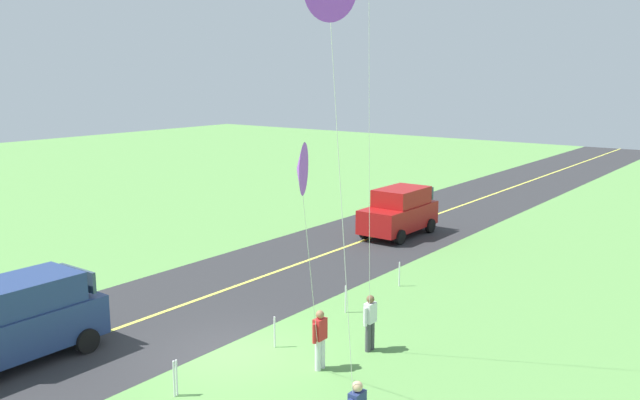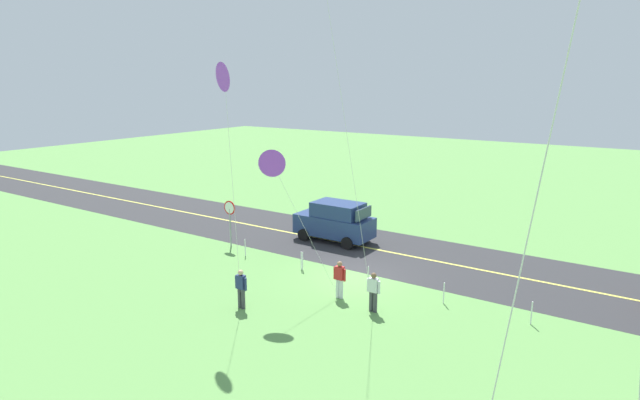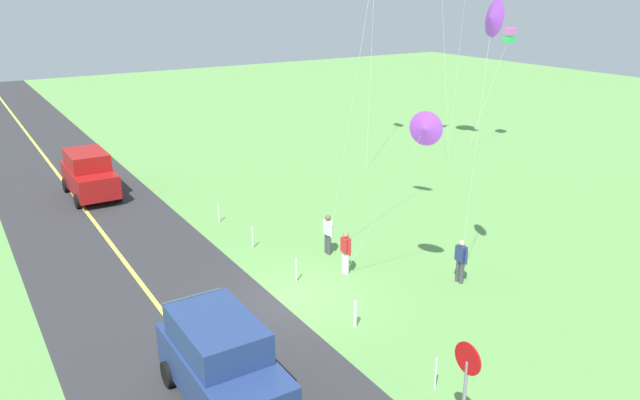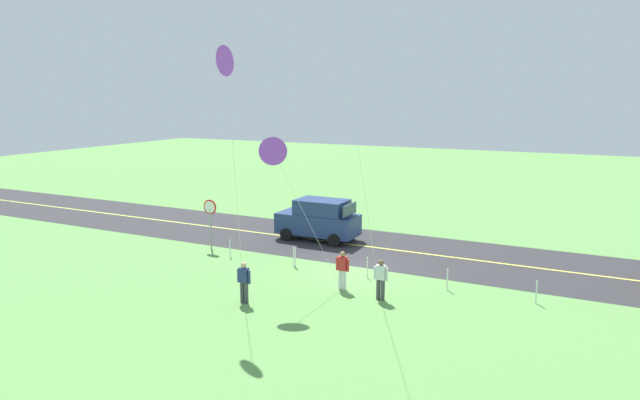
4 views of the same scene
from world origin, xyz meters
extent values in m
cube|color=#60994C|center=(0.00, 0.00, -0.05)|extent=(120.00, 120.00, 0.10)
cube|color=#2D2D30|center=(0.00, -4.00, 0.00)|extent=(120.00, 7.00, 0.00)
cube|color=#E5E04C|center=(0.00, -4.00, 0.01)|extent=(120.00, 0.16, 0.00)
cube|color=navy|center=(3.79, -4.13, 0.89)|extent=(4.40, 1.90, 1.10)
cube|color=navy|center=(3.54, -4.13, 1.84)|extent=(2.73, 1.75, 0.80)
cube|color=#334756|center=(4.62, -4.13, 1.84)|extent=(0.10, 1.62, 0.64)
cube|color=#334756|center=(1.92, -4.13, 1.84)|extent=(0.10, 1.62, 0.60)
cylinder|color=black|center=(2.36, -3.18, 0.34)|extent=(0.68, 0.22, 0.68)
cylinder|color=black|center=(2.36, -5.08, 0.34)|extent=(0.68, 0.22, 0.68)
cube|color=maroon|center=(-14.47, -3.25, 0.89)|extent=(4.40, 1.90, 1.10)
cube|color=maroon|center=(-14.72, -3.25, 1.84)|extent=(2.73, 1.75, 0.80)
cube|color=#334756|center=(-13.63, -3.25, 1.84)|extent=(0.10, 1.62, 0.64)
cube|color=#334756|center=(-16.34, -3.25, 1.84)|extent=(0.10, 1.62, 0.60)
cylinder|color=black|center=(-13.04, -2.30, 0.34)|extent=(0.68, 0.22, 0.68)
cylinder|color=black|center=(-13.04, -4.20, 0.34)|extent=(0.68, 0.22, 0.68)
cylinder|color=black|center=(-15.90, -2.30, 0.34)|extent=(0.68, 0.22, 0.68)
cylinder|color=black|center=(-15.90, -4.20, 0.34)|extent=(0.68, 0.22, 0.68)
cylinder|color=red|center=(7.90, -0.10, 2.18)|extent=(0.76, 0.04, 0.76)
cylinder|color=white|center=(7.90, -0.07, 2.18)|extent=(0.62, 0.01, 0.62)
cylinder|color=#3F3F47|center=(-2.53, 2.94, 0.41)|extent=(0.16, 0.16, 0.82)
cylinder|color=#3F3F47|center=(-2.35, 2.94, 0.41)|extent=(0.16, 0.16, 0.82)
cube|color=silver|center=(-2.44, 2.94, 1.10)|extent=(0.36, 0.22, 0.56)
cylinder|color=silver|center=(-2.68, 2.94, 1.05)|extent=(0.10, 0.10, 0.52)
cylinder|color=silver|center=(-2.20, 2.94, 1.05)|extent=(0.10, 0.10, 0.52)
sphere|color=brown|center=(-2.44, 2.94, 1.49)|extent=(0.22, 0.22, 0.22)
cylinder|color=silver|center=(-0.76, 2.55, 0.41)|extent=(0.16, 0.16, 0.82)
cylinder|color=silver|center=(-0.58, 2.55, 0.41)|extent=(0.16, 0.16, 0.82)
cube|color=red|center=(-0.67, 2.55, 1.10)|extent=(0.36, 0.22, 0.56)
cylinder|color=red|center=(-0.91, 2.55, 1.05)|extent=(0.10, 0.10, 0.52)
cylinder|color=red|center=(-0.43, 2.55, 1.05)|extent=(0.10, 0.10, 0.52)
sphere|color=#9E704C|center=(-0.67, 2.55, 1.49)|extent=(0.22, 0.22, 0.22)
cylinder|color=#3F3F47|center=(1.97, 5.54, 0.41)|extent=(0.16, 0.16, 0.82)
cylinder|color=#3F3F47|center=(2.15, 5.54, 0.41)|extent=(0.16, 0.16, 0.82)
cube|color=navy|center=(2.06, 5.54, 1.10)|extent=(0.36, 0.22, 0.56)
cylinder|color=navy|center=(1.82, 5.54, 1.05)|extent=(0.10, 0.10, 0.52)
cylinder|color=navy|center=(2.30, 5.54, 1.05)|extent=(0.10, 0.10, 0.52)
sphere|color=#D8AD84|center=(2.06, 5.54, 1.49)|extent=(0.22, 0.22, 0.22)
cylinder|color=silver|center=(-1.38, 3.49, 7.52)|extent=(2.14, 1.11, 15.03)
cylinder|color=silver|center=(0.53, 3.20, 2.82)|extent=(2.40, 1.32, 5.64)
cone|color=purple|center=(1.72, 3.85, 5.64)|extent=(1.05, 0.68, 1.10)
cylinder|color=silver|center=(2.40, 5.42, 4.48)|extent=(0.68, 0.25, 8.97)
cone|color=purple|center=(2.73, 5.31, 8.97)|extent=(1.13, 0.64, 1.11)
cylinder|color=silver|center=(-11.37, 18.02, 6.05)|extent=(0.96, 0.41, 12.09)
cylinder|color=silver|center=(-11.19, 20.67, 3.51)|extent=(0.66, 2.08, 7.03)
cube|color=#D859BF|center=(-10.87, 21.70, 7.27)|extent=(0.56, 0.56, 0.36)
cube|color=green|center=(-10.87, 21.70, 6.77)|extent=(0.56, 0.56, 0.36)
cylinder|color=silver|center=(-12.19, 12.10, 7.22)|extent=(2.24, 1.98, 14.45)
cylinder|color=silver|center=(-10.36, 15.73, 7.32)|extent=(1.54, 0.73, 14.65)
cylinder|color=silver|center=(-7.85, 0.70, 0.45)|extent=(0.05, 0.05, 0.90)
cylinder|color=silver|center=(-4.48, 0.70, 0.45)|extent=(0.05, 0.05, 0.90)
cylinder|color=silver|center=(-1.01, 0.70, 0.45)|extent=(0.05, 0.05, 0.90)
cylinder|color=silver|center=(2.53, 0.70, 0.45)|extent=(0.05, 0.05, 0.90)
cylinder|color=silver|center=(2.61, 0.70, 0.45)|extent=(0.05, 0.05, 0.90)
cylinder|color=silver|center=(6.15, 0.70, 0.45)|extent=(0.05, 0.05, 0.90)
camera|label=1|loc=(12.23, 12.31, 7.56)|focal=37.39mm
camera|label=2|loc=(-11.20, 19.89, 8.80)|focal=29.31mm
camera|label=3|loc=(15.83, -8.88, 9.81)|focal=34.23mm
camera|label=4|loc=(-9.37, 22.16, 7.72)|focal=31.17mm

